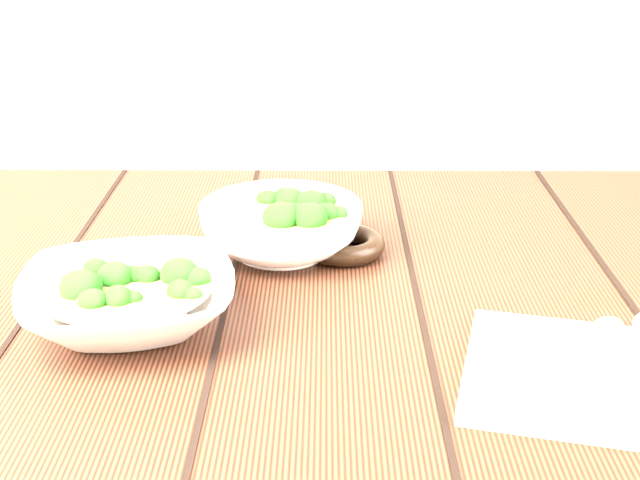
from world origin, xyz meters
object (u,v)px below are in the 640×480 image
(trivet, at_px, (343,245))
(napkin, at_px, (600,378))
(table, at_px, (253,377))
(soup_bowl_back, at_px, (281,226))
(soup_bowl_front, at_px, (128,298))

(trivet, bearing_deg, napkin, -52.77)
(table, xyz_separation_m, napkin, (0.32, -0.21, 0.13))
(soup_bowl_back, bearing_deg, table, -110.29)
(table, height_order, trivet, trivet)
(table, bearing_deg, napkin, -32.95)
(soup_bowl_front, relative_size, soup_bowl_back, 1.19)
(table, distance_m, soup_bowl_back, 0.18)
(trivet, xyz_separation_m, napkin, (0.22, -0.29, -0.01))
(trivet, height_order, napkin, trivet)
(soup_bowl_front, height_order, soup_bowl_back, soup_bowl_back)
(trivet, bearing_deg, soup_bowl_back, 176.63)
(table, distance_m, napkin, 0.40)
(trivet, distance_m, napkin, 0.36)
(table, relative_size, soup_bowl_front, 4.86)
(soup_bowl_back, relative_size, trivet, 2.11)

